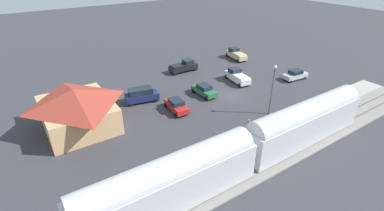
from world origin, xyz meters
The scene contains 15 objects.
ground_plane centered at (0.00, 0.00, 0.00)m, with size 200.00×200.00×0.00m, color #38383D.
railway_track centered at (-14.00, 0.00, 0.09)m, with size 4.80×70.00×0.30m.
platform centered at (-10.00, 0.00, 0.15)m, with size 3.20×46.00×0.30m.
passenger_train centered at (-14.00, 9.95, 2.86)m, with size 2.93×34.63×4.98m.
station_building centered at (4.00, 22.00, 2.72)m, with size 10.60×8.89×5.23m.
pedestrian_on_platform centered at (-9.23, 5.18, 1.28)m, with size 0.36×0.36×1.71m.
pedestrian_waiting_far centered at (-9.60, 1.78, 1.28)m, with size 0.36×0.36×1.71m.
pickup_tan centered at (13.15, -12.61, 1.03)m, with size 5.62×3.05×2.14m.
pickup_black centered at (13.05, 0.51, 1.03)m, with size 2.02×5.42×2.14m.
sedan_red centered at (0.65, 9.57, 0.88)m, with size 4.62×2.53×1.74m.
sedan_green centered at (2.57, 3.34, 0.88)m, with size 4.55×2.37×1.74m.
sedan_silver centered at (-1.14, -13.82, 0.88)m, with size 2.25×4.65×1.74m.
suv_navy centered at (5.89, 12.47, 1.15)m, with size 2.95×5.20×2.22m.
pickup_white centered at (3.74, -4.56, 1.03)m, with size 5.63×3.09×2.14m.
light_pole_near_platform centered at (-7.20, -0.74, 4.52)m, with size 0.44×0.44×7.09m.
Camera 1 is at (-29.96, 27.27, 19.65)m, focal length 26.57 mm.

